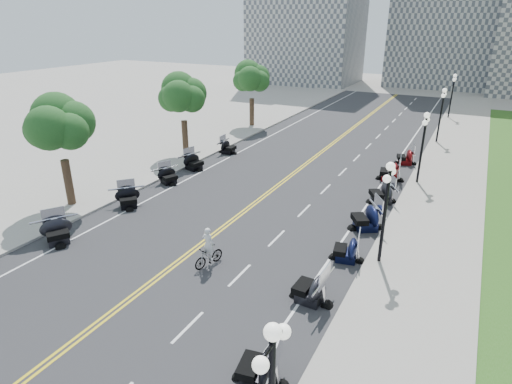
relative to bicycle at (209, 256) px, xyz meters
The scene contains 45 objects.
ground 1.58m from the bicycle, behind, with size 160.00×160.00×0.00m, color gray.
road 10.06m from the bicycle, 98.58° to the left, with size 16.00×90.00×0.01m, color #333335.
centerline_yellow_a 10.08m from the bicycle, 99.26° to the left, with size 0.12×90.00×0.00m, color yellow.
centerline_yellow_b 10.04m from the bicycle, 97.90° to the left, with size 0.12×90.00×0.00m, color yellow.
edge_line_north 11.09m from the bicycle, 63.74° to the left, with size 0.12×90.00×0.00m, color white.
edge_line_south 12.70m from the bicycle, 128.49° to the left, with size 0.12×90.00×0.00m, color white.
lane_dash_5 4.43m from the bicycle, 67.29° to the right, with size 0.12×2.00×0.00m, color white.
lane_dash_6 1.77m from the bicycle, ahead, with size 0.12×2.00×0.00m, color white.
lane_dash_7 4.32m from the bicycle, 66.63° to the left, with size 0.12×2.00×0.00m, color white.
lane_dash_8 8.13m from the bicycle, 77.90° to the left, with size 0.12×2.00×0.00m, color white.
lane_dash_9 12.07m from the bicycle, 81.89° to the left, with size 0.12×2.00×0.00m, color white.
lane_dash_10 16.03m from the bicycle, 83.91° to the left, with size 0.12×2.00×0.00m, color white.
lane_dash_11 20.01m from the bicycle, 85.12° to the left, with size 0.12×2.00×0.00m, color white.
lane_dash_12 24.00m from the bicycle, 85.94° to the left, with size 0.12×2.00×0.00m, color white.
lane_dash_13 27.99m from the bicycle, 86.52° to the left, with size 0.12×2.00×0.00m, color white.
lane_dash_14 31.98m from the bicycle, 86.95° to the left, with size 0.12×2.00×0.00m, color white.
lane_dash_15 35.98m from the bicycle, 87.29° to the left, with size 0.12×2.00×0.00m, color white.
lane_dash_16 39.97m from the bicycle, 87.56° to the left, with size 0.12×2.00×0.00m, color white.
lane_dash_17 43.97m from the bicycle, 87.78° to the left, with size 0.12×2.00×0.00m, color white.
lane_dash_18 47.97m from the bicycle, 87.97° to the left, with size 0.12×2.00×0.00m, color white.
lane_dash_19 51.97m from the bicycle, 88.12° to the left, with size 0.12×2.00×0.00m, color white.
sidewalk_north 13.41m from the bicycle, 47.83° to the left, with size 5.00×90.00×0.15m, color #9E9991.
sidewalk_south 15.58m from the bicycle, 140.37° to the left, with size 5.00×90.00×0.15m, color #9E9991.
distant_block_a 66.12m from the bicycle, 107.48° to the left, with size 18.00×14.00×26.00m, color gray.
street_lamp_2 8.38m from the bicycle, 29.00° to the left, with size 0.50×1.20×4.90m, color black, non-canonical shape.
street_lamp_3 17.57m from the bicycle, 65.98° to the left, with size 0.50×1.20×4.90m, color black, non-canonical shape.
street_lamp_4 28.90m from the bicycle, 75.74° to the left, with size 0.50×1.20×4.90m, color black, non-canonical shape.
street_lamp_5 40.62m from the bicycle, 79.92° to the left, with size 0.50×1.20×4.90m, color black, non-canonical shape.
tree_2 12.41m from the bicycle, behind, with size 4.80×4.80×9.20m, color #235619, non-canonical shape.
tree_3 18.56m from the bicycle, 129.53° to the left, with size 4.80×4.80×9.20m, color #235619, non-canonical shape.
tree_4 28.69m from the bicycle, 113.91° to the left, with size 4.80×4.80×9.20m, color #235619, non-canonical shape.
motorcycle_n_4 7.41m from the bicycle, 44.16° to the right, with size 2.03×2.03×1.42m, color black, non-canonical shape.
motorcycle_n_5 5.23m from the bicycle, ahead, with size 2.02×2.02×1.41m, color black, non-canonical shape.
motorcycle_n_6 6.62m from the bicycle, 32.04° to the left, with size 1.86×1.86×1.30m, color black, non-canonical shape.
motorcycle_n_7 9.16m from the bicycle, 52.24° to the left, with size 2.20×2.20×1.54m, color black, non-canonical shape.
motorcycle_n_8 12.66m from the bicycle, 63.92° to the left, with size 2.09×2.09×1.46m, color black, non-canonical shape.
motorcycle_n_9 16.62m from the bicycle, 71.75° to the left, with size 2.15×2.15×1.50m, color #590A0C, non-canonical shape.
motorcycle_n_10 20.89m from the bicycle, 74.60° to the left, with size 1.94×1.94×1.36m, color #590A0C, non-canonical shape.
motorcycle_s_5 8.43m from the bicycle, 168.12° to the right, with size 2.02×2.02×1.42m, color black, non-canonical shape.
motorcycle_s_6 8.90m from the bicycle, 157.38° to the left, with size 1.90×1.90×1.33m, color black, non-canonical shape.
motorcycle_s_7 11.65m from the bicycle, 137.51° to the left, with size 1.76×1.76×1.23m, color black, non-canonical shape.
motorcycle_s_8 14.20m from the bicycle, 127.99° to the left, with size 1.92×1.92×1.35m, color black, non-canonical shape.
motorcycle_s_9 18.21m from the bicycle, 118.07° to the left, with size 1.82×1.82×1.27m, color black, non-canonical shape.
bicycle is the anchor object (origin of this frame).
cyclist_rider 1.33m from the bicycle, 90.00° to the right, with size 0.60×0.39×1.65m, color silver.
Camera 1 is at (11.56, -14.43, 10.90)m, focal length 30.00 mm.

